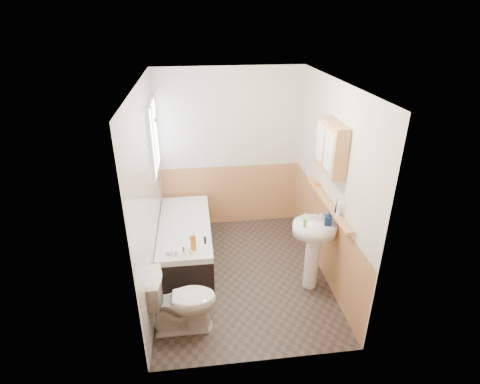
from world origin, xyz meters
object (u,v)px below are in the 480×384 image
object	(u,v)px
bathtub	(186,240)
pine_shelf	(328,203)
toilet	(182,301)
sink	(314,242)
medicine_cabinet	(331,147)

from	to	relation	value
bathtub	pine_shelf	xyz separation A→B (m)	(1.77, -0.64, 0.80)
toilet	sink	distance (m)	1.71
toilet	pine_shelf	size ratio (longest dim) A/B	0.54
medicine_cabinet	pine_shelf	bearing A→B (deg)	-49.45
sink	pine_shelf	bearing A→B (deg)	51.71
bathtub	toilet	world-z (taller)	toilet
toilet	medicine_cabinet	bearing A→B (deg)	-67.67
sink	pine_shelf	world-z (taller)	pine_shelf
pine_shelf	medicine_cabinet	size ratio (longest dim) A/B	2.21
toilet	pine_shelf	xyz separation A→B (m)	(1.80, 0.71, 0.71)
toilet	pine_shelf	distance (m)	2.06
toilet	pine_shelf	world-z (taller)	pine_shelf
bathtub	medicine_cabinet	distance (m)	2.38
bathtub	sink	size ratio (longest dim) A/B	1.62
sink	bathtub	bearing A→B (deg)	160.42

